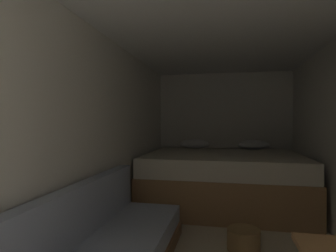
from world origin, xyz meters
The scene contains 5 objects.
wall_back centered at (0.00, 4.86, 1.07)m, with size 2.47×0.05×2.14m, color silver.
wall_left centered at (-1.21, 2.12, 1.07)m, with size 0.05×5.42×2.14m, color silver.
ceiling_slab centered at (0.00, 2.12, 2.17)m, with size 2.47×5.42×0.05m, color white.
bed centered at (0.00, 3.89, 0.39)m, with size 2.25×1.81×0.94m.
wicker_basket centered at (0.21, 2.43, 0.10)m, with size 0.32×0.32×0.20m.
Camera 1 is at (0.04, -0.35, 1.24)m, focal length 29.73 mm.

